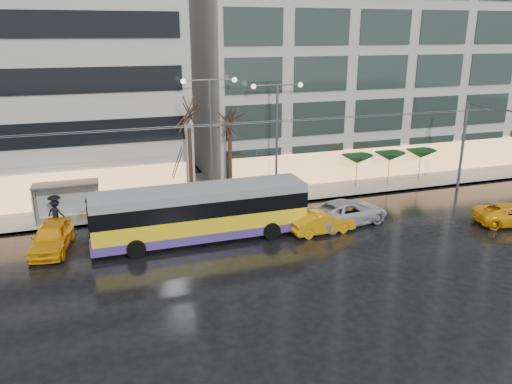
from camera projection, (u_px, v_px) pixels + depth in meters
name	position (u px, v px, depth m)	size (l,w,h in m)	color
ground	(224.00, 271.00, 26.62)	(140.00, 140.00, 0.00)	black
sidewalk	(203.00, 191.00, 39.85)	(80.00, 10.00, 0.15)	gray
kerb	(219.00, 211.00, 35.38)	(80.00, 0.10, 0.15)	slate
building_right	(369.00, 27.00, 45.58)	(32.00, 14.00, 25.00)	beige
trolleybus	(201.00, 215.00, 30.21)	(13.04, 5.13, 6.03)	yellow
catenary	(206.00, 158.00, 32.79)	(42.24, 5.12, 7.00)	#595B60
bus_shelter	(60.00, 193.00, 33.19)	(4.20, 1.60, 2.51)	#595B60
street_lamp_near	(211.00, 124.00, 35.15)	(3.96, 0.36, 9.03)	#595B60
street_lamp_far	(277.00, 124.00, 36.72)	(3.96, 0.36, 8.53)	#595B60
tree_a	(188.00, 109.00, 34.55)	(3.20, 3.20, 8.40)	black
tree_b	(229.00, 116.00, 35.83)	(3.20, 3.20, 7.70)	black
parasol_a	(357.00, 159.00, 39.98)	(2.50, 2.50, 2.65)	#595B60
parasol_b	(390.00, 156.00, 40.87)	(2.50, 2.50, 2.65)	#595B60
parasol_c	(421.00, 154.00, 41.77)	(2.50, 2.50, 2.65)	#595B60
taxi_a	(52.00, 237.00, 28.99)	(1.93, 4.81, 1.64)	#FFB00D
taxi_b	(322.00, 222.00, 31.57)	(1.48, 4.24, 1.40)	orange
sedan_silver	(347.00, 212.00, 33.09)	(2.65, 5.75, 1.60)	silver
pedestrian_a	(88.00, 195.00, 33.82)	(1.26, 1.27, 2.19)	black
pedestrian_b	(124.00, 201.00, 34.48)	(1.05, 1.04, 1.71)	black
pedestrian_c	(55.00, 210.00, 32.14)	(1.33, 1.15, 2.11)	black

